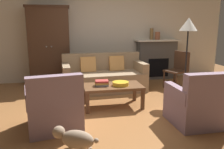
# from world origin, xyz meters

# --- Properties ---
(ground_plane) EXTENTS (9.60, 9.60, 0.00)m
(ground_plane) POSITION_xyz_m (0.00, 0.00, 0.00)
(ground_plane) COLOR #9E6638
(back_wall) EXTENTS (7.20, 0.10, 2.80)m
(back_wall) POSITION_xyz_m (0.00, 2.55, 1.40)
(back_wall) COLOR silver
(back_wall) RESTS_ON ground
(fireplace) EXTENTS (1.26, 0.48, 1.12)m
(fireplace) POSITION_xyz_m (1.55, 2.30, 0.57)
(fireplace) COLOR #4C4947
(fireplace) RESTS_ON ground
(armoire) EXTENTS (1.06, 0.57, 2.00)m
(armoire) POSITION_xyz_m (-1.40, 2.22, 1.00)
(armoire) COLOR #472D1E
(armoire) RESTS_ON ground
(couch) EXTENTS (1.95, 0.93, 0.86)m
(couch) POSITION_xyz_m (-0.14, 1.37, 0.32)
(couch) COLOR #937A5B
(couch) RESTS_ON ground
(coffee_table) EXTENTS (1.10, 0.60, 0.42)m
(coffee_table) POSITION_xyz_m (-0.16, 0.22, 0.37)
(coffee_table) COLOR brown
(coffee_table) RESTS_ON ground
(fruit_bowl) EXTENTS (0.31, 0.31, 0.07)m
(fruit_bowl) POSITION_xyz_m (-0.02, 0.17, 0.46)
(fruit_bowl) COLOR gold
(fruit_bowl) RESTS_ON coffee_table
(book_stack) EXTENTS (0.26, 0.19, 0.10)m
(book_stack) POSITION_xyz_m (-0.37, 0.21, 0.47)
(book_stack) COLOR gray
(book_stack) RESTS_ON coffee_table
(mantel_vase_bronze) EXTENTS (0.10, 0.10, 0.31)m
(mantel_vase_bronze) POSITION_xyz_m (1.37, 2.28, 1.28)
(mantel_vase_bronze) COLOR olive
(mantel_vase_bronze) RESTS_ON fireplace
(mantel_vase_terracotta) EXTENTS (0.14, 0.14, 0.21)m
(mantel_vase_terracotta) POSITION_xyz_m (1.55, 2.28, 1.23)
(mantel_vase_terracotta) COLOR #A86042
(mantel_vase_terracotta) RESTS_ON fireplace
(armchair_near_left) EXTENTS (0.88, 0.89, 0.88)m
(armchair_near_left) POSITION_xyz_m (-1.22, -0.56, 0.32)
(armchair_near_left) COLOR gray
(armchair_near_left) RESTS_ON ground
(armchair_near_right) EXTENTS (0.79, 0.78, 0.88)m
(armchair_near_right) POSITION_xyz_m (0.97, -0.85, 0.32)
(armchair_near_right) COLOR gray
(armchair_near_right) RESTS_ON ground
(side_chair_wooden) EXTENTS (0.58, 0.58, 0.90)m
(side_chair_wooden) POSITION_xyz_m (1.68, 1.21, 0.51)
(side_chair_wooden) COLOR #472D1E
(side_chair_wooden) RESTS_ON ground
(floor_lamp) EXTENTS (0.36, 0.36, 1.68)m
(floor_lamp) POSITION_xyz_m (1.45, 0.45, 1.45)
(floor_lamp) COLOR black
(floor_lamp) RESTS_ON ground
(dog) EXTENTS (0.52, 0.37, 0.39)m
(dog) POSITION_xyz_m (-0.95, -1.44, 0.25)
(dog) COLOR gray
(dog) RESTS_ON ground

